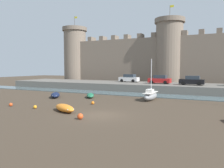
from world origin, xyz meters
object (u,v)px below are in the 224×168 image
mooring_buoy_off_centre (11,105)px  car_quay_east (129,78)px  sailboat_near_channel_right (150,96)px  rowboat_foreground_centre (90,95)px  mooring_buoy_near_channel (35,107)px  car_quay_west (160,80)px  mooring_buoy_mid_mud (93,103)px  car_quay_centre_east (192,81)px  rowboat_midflat_centre (65,108)px  mooring_buoy_near_shore (80,116)px  rowboat_foreground_right (55,95)px

mooring_buoy_off_centre → car_quay_east: (4.92, 25.30, 1.99)m
sailboat_near_channel_right → car_quay_east: (-8.33, 13.86, 1.56)m
rowboat_foreground_centre → mooring_buoy_near_channel: size_ratio=9.04×
rowboat_foreground_centre → car_quay_east: bearing=88.5°
mooring_buoy_off_centre → car_quay_west: (11.82, 23.19, 1.99)m
mooring_buoy_near_channel → mooring_buoy_mid_mud: bearing=49.6°
mooring_buoy_off_centre → car_quay_centre_east: (17.58, 22.41, 1.99)m
car_quay_east → rowboat_midflat_centre: bearing=-84.2°
mooring_buoy_near_shore → car_quay_centre_east: bearing=74.3°
rowboat_foreground_centre → mooring_buoy_off_centre: size_ratio=8.59×
car_quay_east → mooring_buoy_off_centre: bearing=-101.0°
car_quay_east → mooring_buoy_near_shore: bearing=-78.0°
rowboat_midflat_centre → mooring_buoy_near_channel: (-3.85, -0.10, -0.19)m
mooring_buoy_off_centre → car_quay_centre_east: size_ratio=0.10×
sailboat_near_channel_right → mooring_buoy_near_channel: (-9.65, -11.36, -0.45)m
mooring_buoy_mid_mud → mooring_buoy_off_centre: bearing=-147.1°
mooring_buoy_near_shore → rowboat_foreground_centre: bearing=117.2°
mooring_buoy_off_centre → sailboat_near_channel_right: bearing=40.8°
rowboat_midflat_centre → rowboat_foreground_centre: rowboat_midflat_centre is taller
rowboat_foreground_centre → car_quay_centre_east: size_ratio=0.82×
car_quay_west → mooring_buoy_near_shore: bearing=-92.5°
rowboat_midflat_centre → car_quay_west: size_ratio=0.88×
mooring_buoy_off_centre → mooring_buoy_near_shore: bearing=-10.3°
mooring_buoy_mid_mud → car_quay_east: 20.51m
rowboat_foreground_right → car_quay_centre_east: (17.81, 14.36, 1.80)m
mooring_buoy_near_shore → car_quay_west: 25.23m
car_quay_centre_east → mooring_buoy_off_centre: bearing=-128.1°
rowboat_foreground_right → rowboat_midflat_centre: bearing=-45.7°
rowboat_foreground_right → rowboat_midflat_centre: size_ratio=1.05×
rowboat_foreground_centre → mooring_buoy_near_shore: size_ratio=6.62×
car_quay_west → car_quay_east: bearing=163.0°
rowboat_foreground_right → mooring_buoy_off_centre: bearing=-88.3°
sailboat_near_channel_right → mooring_buoy_near_shore: size_ratio=10.89×
mooring_buoy_near_shore → car_quay_centre_east: (6.85, 24.35, 1.93)m
sailboat_near_channel_right → mooring_buoy_mid_mud: 8.33m
sailboat_near_channel_right → car_quay_west: size_ratio=1.35×
mooring_buoy_near_shore → car_quay_east: bearing=102.0°
rowboat_midflat_centre → mooring_buoy_mid_mud: bearing=85.2°
rowboat_foreground_centre → rowboat_midflat_centre: bearing=-73.6°
rowboat_foreground_centre → rowboat_foreground_right: bearing=-156.5°
sailboat_near_channel_right → mooring_buoy_off_centre: bearing=-139.2°
mooring_buoy_off_centre → mooring_buoy_mid_mud: size_ratio=1.03×
rowboat_foreground_centre → car_quay_east: car_quay_east is taller
sailboat_near_channel_right → mooring_buoy_near_channel: 14.91m
car_quay_west → rowboat_foreground_centre: bearing=-119.2°
rowboat_foreground_centre → mooring_buoy_mid_mud: 6.04m
car_quay_east → car_quay_west: bearing=-17.0°
mooring_buoy_mid_mud → car_quay_centre_east: bearing=60.7°
rowboat_midflat_centre → mooring_buoy_near_shore: rowboat_midflat_centre is taller
mooring_buoy_near_channel → car_quay_east: car_quay_east is taller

